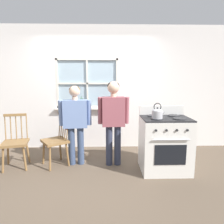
# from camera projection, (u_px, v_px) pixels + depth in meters

# --- Properties ---
(ground_plane) EXTENTS (16.00, 16.00, 0.00)m
(ground_plane) POSITION_uv_depth(u_px,v_px,m) (91.00, 175.00, 3.29)
(ground_plane) COLOR brown
(wall_back) EXTENTS (6.40, 0.16, 2.70)m
(wall_back) POSITION_uv_depth(u_px,v_px,m) (96.00, 89.00, 4.45)
(wall_back) COLOR white
(wall_back) RESTS_ON ground_plane
(chair_by_window) EXTENTS (0.57, 0.57, 0.95)m
(chair_by_window) POSITION_uv_depth(u_px,v_px,m) (56.00, 141.00, 3.61)
(chair_by_window) COLOR olive
(chair_by_window) RESTS_ON ground_plane
(chair_near_wall) EXTENTS (0.49, 0.48, 0.95)m
(chair_near_wall) POSITION_uv_depth(u_px,v_px,m) (15.00, 143.00, 3.51)
(chair_near_wall) COLOR olive
(chair_near_wall) RESTS_ON ground_plane
(person_elderly_left) EXTENTS (0.58, 0.25, 1.44)m
(person_elderly_left) POSITION_uv_depth(u_px,v_px,m) (75.00, 118.00, 3.57)
(person_elderly_left) COLOR #384766
(person_elderly_left) RESTS_ON ground_plane
(person_teen_center) EXTENTS (0.55, 0.24, 1.52)m
(person_teen_center) POSITION_uv_depth(u_px,v_px,m) (113.00, 115.00, 3.53)
(person_teen_center) COLOR #2D3347
(person_teen_center) RESTS_ON ground_plane
(stove) EXTENTS (0.80, 0.68, 1.08)m
(stove) POSITION_uv_depth(u_px,v_px,m) (165.00, 143.00, 3.40)
(stove) COLOR white
(stove) RESTS_ON ground_plane
(kettle) EXTENTS (0.21, 0.17, 0.25)m
(kettle) POSITION_uv_depth(u_px,v_px,m) (157.00, 113.00, 3.17)
(kettle) COLOR #B7B7BC
(kettle) RESTS_ON stove
(potted_plant) EXTENTS (0.15, 0.15, 0.28)m
(potted_plant) POSITION_uv_depth(u_px,v_px,m) (81.00, 104.00, 4.41)
(potted_plant) COLOR #42474C
(potted_plant) RESTS_ON wall_back
(handbag) EXTENTS (0.25, 0.25, 0.31)m
(handbag) POSITION_uv_depth(u_px,v_px,m) (68.00, 122.00, 3.69)
(handbag) COLOR maroon
(handbag) RESTS_ON chair_by_window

